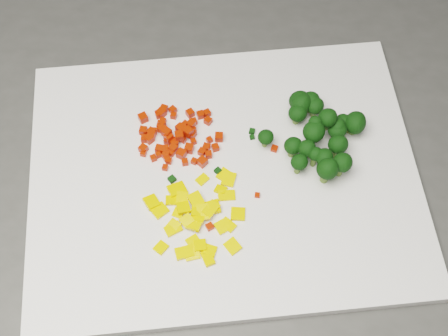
# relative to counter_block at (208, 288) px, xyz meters

# --- Properties ---
(counter_block) EXTENTS (1.00, 0.71, 0.90)m
(counter_block) POSITION_rel_counter_block_xyz_m (0.00, 0.00, 0.00)
(counter_block) COLOR #40403E
(counter_block) RESTS_ON ground
(cutting_board) EXTENTS (0.53, 0.45, 0.01)m
(cutting_board) POSITION_rel_counter_block_xyz_m (0.03, -0.00, 0.46)
(cutting_board) COLOR white
(cutting_board) RESTS_ON counter_block
(carrot_pile) EXTENTS (0.11, 0.11, 0.03)m
(carrot_pile) POSITION_rel_counter_block_xyz_m (-0.03, 0.05, 0.48)
(carrot_pile) COLOR #C11602
(carrot_pile) RESTS_ON cutting_board
(pepper_pile) EXTENTS (0.12, 0.12, 0.02)m
(pepper_pile) POSITION_rel_counter_block_xyz_m (0.00, -0.06, 0.47)
(pepper_pile) COLOR yellow
(pepper_pile) RESTS_ON cutting_board
(broccoli_pile) EXTENTS (0.13, 0.13, 0.06)m
(broccoli_pile) POSITION_rel_counter_block_xyz_m (0.14, 0.05, 0.49)
(broccoli_pile) COLOR black
(broccoli_pile) RESTS_ON cutting_board
(carrot_cube_0) EXTENTS (0.01, 0.01, 0.01)m
(carrot_cube_0) POSITION_rel_counter_block_xyz_m (-0.01, 0.03, 0.47)
(carrot_cube_0) COLOR #C11602
(carrot_cube_0) RESTS_ON carrot_pile
(carrot_cube_1) EXTENTS (0.01, 0.01, 0.01)m
(carrot_cube_1) POSITION_rel_counter_block_xyz_m (-0.00, 0.08, 0.47)
(carrot_cube_1) COLOR #C11602
(carrot_cube_1) RESTS_ON carrot_pile
(carrot_cube_2) EXTENTS (0.01, 0.01, 0.01)m
(carrot_cube_2) POSITION_rel_counter_block_xyz_m (-0.04, 0.08, 0.47)
(carrot_cube_2) COLOR #C11602
(carrot_cube_2) RESTS_ON carrot_pile
(carrot_cube_3) EXTENTS (0.01, 0.01, 0.01)m
(carrot_cube_3) POSITION_rel_counter_block_xyz_m (-0.03, 0.03, 0.47)
(carrot_cube_3) COLOR #C11602
(carrot_cube_3) RESTS_ON carrot_pile
(carrot_cube_4) EXTENTS (0.01, 0.01, 0.01)m
(carrot_cube_4) POSITION_rel_counter_block_xyz_m (-0.07, 0.04, 0.47)
(carrot_cube_4) COLOR #C11602
(carrot_cube_4) RESTS_ON carrot_pile
(carrot_cube_5) EXTENTS (0.01, 0.01, 0.01)m
(carrot_cube_5) POSITION_rel_counter_block_xyz_m (-0.02, 0.01, 0.47)
(carrot_cube_5) COLOR #C11602
(carrot_cube_5) RESTS_ON carrot_pile
(carrot_cube_6) EXTENTS (0.01, 0.01, 0.01)m
(carrot_cube_6) POSITION_rel_counter_block_xyz_m (0.01, 0.07, 0.47)
(carrot_cube_6) COLOR #C11602
(carrot_cube_6) RESTS_ON carrot_pile
(carrot_cube_7) EXTENTS (0.01, 0.01, 0.01)m
(carrot_cube_7) POSITION_rel_counter_block_xyz_m (-0.08, 0.05, 0.47)
(carrot_cube_7) COLOR #C11602
(carrot_cube_7) RESTS_ON carrot_pile
(carrot_cube_8) EXTENTS (0.01, 0.01, 0.01)m
(carrot_cube_8) POSITION_rel_counter_block_xyz_m (-0.05, 0.09, 0.47)
(carrot_cube_8) COLOR #C11602
(carrot_cube_8) RESTS_ON carrot_pile
(carrot_cube_9) EXTENTS (0.01, 0.01, 0.01)m
(carrot_cube_9) POSITION_rel_counter_block_xyz_m (-0.01, 0.06, 0.47)
(carrot_cube_9) COLOR #C11602
(carrot_cube_9) RESTS_ON carrot_pile
(carrot_cube_10) EXTENTS (0.01, 0.01, 0.01)m
(carrot_cube_10) POSITION_rel_counter_block_xyz_m (-0.04, 0.02, 0.47)
(carrot_cube_10) COLOR #C11602
(carrot_cube_10) RESTS_ON carrot_pile
(carrot_cube_11) EXTENTS (0.01, 0.01, 0.01)m
(carrot_cube_11) POSITION_rel_counter_block_xyz_m (-0.02, 0.05, 0.47)
(carrot_cube_11) COLOR #C11602
(carrot_cube_11) RESTS_ON carrot_pile
(carrot_cube_12) EXTENTS (0.01, 0.01, 0.01)m
(carrot_cube_12) POSITION_rel_counter_block_xyz_m (-0.04, 0.02, 0.47)
(carrot_cube_12) COLOR #C11602
(carrot_cube_12) RESTS_ON carrot_pile
(carrot_cube_13) EXTENTS (0.01, 0.01, 0.01)m
(carrot_cube_13) POSITION_rel_counter_block_xyz_m (-0.03, 0.05, 0.47)
(carrot_cube_13) COLOR #C11602
(carrot_cube_13) RESTS_ON carrot_pile
(carrot_cube_14) EXTENTS (0.01, 0.01, 0.01)m
(carrot_cube_14) POSITION_rel_counter_block_xyz_m (-0.03, 0.05, 0.47)
(carrot_cube_14) COLOR #C11602
(carrot_cube_14) RESTS_ON carrot_pile
(carrot_cube_15) EXTENTS (0.01, 0.01, 0.01)m
(carrot_cube_15) POSITION_rel_counter_block_xyz_m (-0.05, 0.05, 0.48)
(carrot_cube_15) COLOR #C11602
(carrot_cube_15) RESTS_ON carrot_pile
(carrot_cube_16) EXTENTS (0.01, 0.01, 0.01)m
(carrot_cube_16) POSITION_rel_counter_block_xyz_m (-0.07, 0.02, 0.47)
(carrot_cube_16) COLOR #C11602
(carrot_cube_16) RESTS_ON carrot_pile
(carrot_cube_17) EXTENTS (0.01, 0.01, 0.01)m
(carrot_cube_17) POSITION_rel_counter_block_xyz_m (-0.02, 0.02, 0.47)
(carrot_cube_17) COLOR #C11602
(carrot_cube_17) RESTS_ON carrot_pile
(carrot_cube_18) EXTENTS (0.01, 0.01, 0.01)m
(carrot_cube_18) POSITION_rel_counter_block_xyz_m (0.00, 0.02, 0.47)
(carrot_cube_18) COLOR #C11602
(carrot_cube_18) RESTS_ON carrot_pile
(carrot_cube_19) EXTENTS (0.01, 0.01, 0.01)m
(carrot_cube_19) POSITION_rel_counter_block_xyz_m (-0.03, 0.05, 0.48)
(carrot_cube_19) COLOR #C11602
(carrot_cube_19) RESTS_ON carrot_pile
(carrot_cube_20) EXTENTS (0.01, 0.01, 0.01)m
(carrot_cube_20) POSITION_rel_counter_block_xyz_m (-0.03, 0.05, 0.47)
(carrot_cube_20) COLOR #C11602
(carrot_cube_20) RESTS_ON carrot_pile
(carrot_cube_21) EXTENTS (0.01, 0.01, 0.01)m
(carrot_cube_21) POSITION_rel_counter_block_xyz_m (-0.04, 0.03, 0.47)
(carrot_cube_21) COLOR #C11602
(carrot_cube_21) RESTS_ON carrot_pile
(carrot_cube_22) EXTENTS (0.01, 0.01, 0.01)m
(carrot_cube_22) POSITION_rel_counter_block_xyz_m (-0.06, 0.08, 0.47)
(carrot_cube_22) COLOR #C11602
(carrot_cube_22) RESTS_ON carrot_pile
(carrot_cube_23) EXTENTS (0.01, 0.01, 0.01)m
(carrot_cube_23) POSITION_rel_counter_block_xyz_m (-0.01, 0.05, 0.47)
(carrot_cube_23) COLOR #C11602
(carrot_cube_23) RESTS_ON carrot_pile
(carrot_cube_24) EXTENTS (0.01, 0.01, 0.01)m
(carrot_cube_24) POSITION_rel_counter_block_xyz_m (-0.04, 0.01, 0.47)
(carrot_cube_24) COLOR #C11602
(carrot_cube_24) RESTS_ON carrot_pile
(carrot_cube_25) EXTENTS (0.01, 0.01, 0.01)m
(carrot_cube_25) POSITION_rel_counter_block_xyz_m (-0.04, 0.04, 0.47)
(carrot_cube_25) COLOR #C11602
(carrot_cube_25) RESTS_ON carrot_pile
(carrot_cube_26) EXTENTS (0.01, 0.01, 0.01)m
(carrot_cube_26) POSITION_rel_counter_block_xyz_m (0.01, 0.02, 0.47)
(carrot_cube_26) COLOR #C11602
(carrot_cube_26) RESTS_ON carrot_pile
(carrot_cube_27) EXTENTS (0.01, 0.01, 0.01)m
(carrot_cube_27) POSITION_rel_counter_block_xyz_m (0.02, 0.05, 0.47)
(carrot_cube_27) COLOR #C11602
(carrot_cube_27) RESTS_ON carrot_pile
(carrot_cube_28) EXTENTS (0.01, 0.01, 0.01)m
(carrot_cube_28) POSITION_rel_counter_block_xyz_m (0.01, 0.03, 0.47)
(carrot_cube_28) COLOR #C11602
(carrot_cube_28) RESTS_ON carrot_pile
(carrot_cube_29) EXTENTS (0.01, 0.01, 0.01)m
(carrot_cube_29) POSITION_rel_counter_block_xyz_m (-0.02, 0.04, 0.47)
(carrot_cube_29) COLOR #C11602
(carrot_cube_29) RESTS_ON carrot_pile
(carrot_cube_30) EXTENTS (0.01, 0.01, 0.01)m
(carrot_cube_30) POSITION_rel_counter_block_xyz_m (-0.03, 0.05, 0.47)
(carrot_cube_30) COLOR #C11602
(carrot_cube_30) RESTS_ON carrot_pile
(carrot_cube_31) EXTENTS (0.01, 0.01, 0.01)m
(carrot_cube_31) POSITION_rel_counter_block_xyz_m (-0.04, 0.01, 0.47)
(carrot_cube_31) COLOR #C11602
(carrot_cube_31) RESTS_ON carrot_pile
(carrot_cube_32) EXTENTS (0.01, 0.01, 0.01)m
(carrot_cube_32) POSITION_rel_counter_block_xyz_m (-0.04, 0.02, 0.47)
(carrot_cube_32) COLOR #C11602
(carrot_cube_32) RESTS_ON carrot_pile
(carrot_cube_33) EXTENTS (0.01, 0.01, 0.01)m
(carrot_cube_33) POSITION_rel_counter_block_xyz_m (-0.02, 0.06, 0.47)
(carrot_cube_33) COLOR #C11602
(carrot_cube_33) RESTS_ON carrot_pile
(carrot_cube_34) EXTENTS (0.01, 0.01, 0.01)m
(carrot_cube_34) POSITION_rel_counter_block_xyz_m (-0.02, 0.05, 0.48)
(carrot_cube_34) COLOR #C11602
(carrot_cube_34) RESTS_ON carrot_pile
(carrot_cube_35) EXTENTS (0.01, 0.01, 0.01)m
(carrot_cube_35) POSITION_rel_counter_block_xyz_m (-0.02, 0.08, 0.47)
(carrot_cube_35) COLOR #C11602
(carrot_cube_35) RESTS_ON carrot_pile
(carrot_cube_36) EXTENTS (0.01, 0.01, 0.01)m
(carrot_cube_36) POSITION_rel_counter_block_xyz_m (-0.05, 0.02, 0.47)
(carrot_cube_36) COLOR #C11602
(carrot_cube_36) RESTS_ON carrot_pile
(carrot_cube_37) EXTENTS (0.01, 0.01, 0.01)m
(carrot_cube_37) POSITION_rel_counter_block_xyz_m (0.00, 0.08, 0.47)
(carrot_cube_37) COLOR #C11602
(carrot_cube_37) RESTS_ON carrot_pile
(carrot_cube_38) EXTENTS (0.01, 0.01, 0.01)m
(carrot_cube_38) POSITION_rel_counter_block_xyz_m (-0.07, 0.02, 0.47)
(carrot_cube_38) COLOR #C11602
(carrot_cube_38) RESTS_ON carrot_pile
(carrot_cube_39) EXTENTS (0.01, 0.01, 0.01)m
(carrot_cube_39) POSITION_rel_counter_block_xyz_m (0.02, 0.03, 0.47)
(carrot_cube_39) COLOR #C11602
(carrot_cube_39) RESTS_ON carrot_pile
(carrot_cube_40) EXTENTS (0.01, 0.01, 0.01)m
(carrot_cube_40) POSITION_rel_counter_block_xyz_m (-0.05, 0.02, 0.47)
(carrot_cube_40) COLOR #C11602
(carrot_cube_40) RESTS_ON carrot_pile
(carrot_cube_41) EXTENTS (0.01, 0.01, 0.01)m
(carrot_cube_41) POSITION_rel_counter_block_xyz_m (0.00, 0.01, 0.47)
(carrot_cube_41) COLOR #C11602
(carrot_cube_41) RESTS_ON carrot_pile
(carrot_cube_42) EXTENTS (0.01, 0.01, 0.01)m
(carrot_cube_42) POSITION_rel_counter_block_xyz_m (-0.08, 0.07, 0.47)
(carrot_cube_42) COLOR #C11602
(carrot_cube_42) RESTS_ON carrot_pile
(carrot_cube_43) EXTENTS (0.01, 0.01, 0.01)m
(carrot_cube_43) POSITION_rel_counter_block_xyz_m (-0.04, 0.04, 0.47)
(carrot_cube_43) COLOR #C11602
(carrot_cube_43) RESTS_ON carrot_pile
(carrot_cube_44) EXTENTS (0.01, 0.01, 0.01)m
(carrot_cube_44) POSITION_rel_counter_block_xyz_m (-0.04, 0.04, 0.48)
(carrot_cube_44) COLOR #C11602
(carrot_cube_44) RESTS_ON carrot_pile
(carrot_cube_45) EXTENTS (0.01, 0.01, 0.01)m
(carrot_cube_45) POSITION_rel_counter_block_xyz_m (-0.05, 0.02, 0.47)
(carrot_cube_45) COLOR #C11602
(carrot_cube_45) RESTS_ON carrot_pile
(carrot_cube_46) EXTENTS (0.01, 0.01, 0.01)m
(carrot_cube_46) POSITION_rel_counter_block_xyz_m (-0.01, 0.04, 0.47)
(carrot_cube_46) COLOR #C11602
(carrot_cube_46) RESTS_ON carrot_pile
(carrot_cube_47) EXTENTS (0.01, 0.01, 0.01)m
(carrot_cube_47) POSITION_rel_counter_block_xyz_m (-0.07, 0.04, 0.47)
(carrot_cube_47) COLOR #C11602
(carrot_cube_47) RESTS_ON carrot_pile
(carrot_cube_48) EXTENTS (0.01, 0.01, 0.01)m
(carrot_cube_48) POSITION_rel_counter_block_xyz_m (-0.02, 0.06, 0.47)
(carrot_cube_48) COLOR #C11602
(carrot_cube_48) RESTS_ON carrot_pile
(carrot_cube_49) EXTENTS (0.01, 0.01, 0.01)m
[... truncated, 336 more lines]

